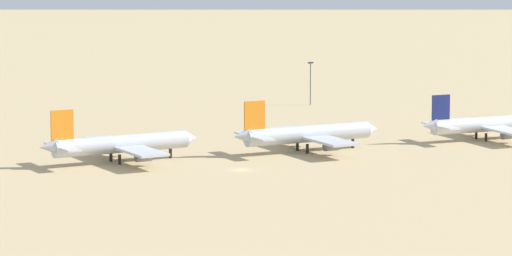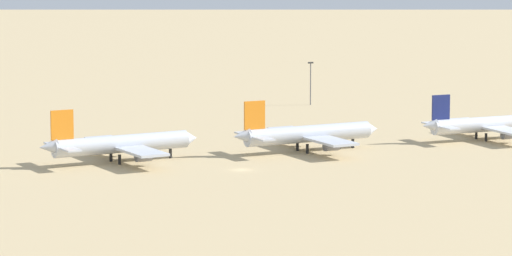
{
  "view_description": "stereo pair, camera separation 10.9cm",
  "coord_description": "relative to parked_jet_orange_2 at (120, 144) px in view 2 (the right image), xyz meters",
  "views": [
    {
      "loc": [
        -119.81,
        -323.73,
        59.06
      ],
      "look_at": [
        14.03,
        26.83,
        6.0
      ],
      "focal_mm": 101.83,
      "sensor_mm": 36.0,
      "label": 1
    },
    {
      "loc": [
        -119.71,
        -323.77,
        59.06
      ],
      "look_at": [
        14.03,
        26.83,
        6.0
      ],
      "focal_mm": 101.83,
      "sensor_mm": 36.0,
      "label": 2
    }
  ],
  "objects": [
    {
      "name": "parked_jet_navy_4",
      "position": [
        103.98,
        0.88,
        -0.32
      ],
      "size": [
        39.8,
        33.44,
        13.15
      ],
      "rotation": [
        0.0,
        0.0,
        0.05
      ],
      "color": "silver",
      "rests_on": "ground"
    },
    {
      "name": "light_pole_mid",
      "position": [
        89.62,
        89.6,
        3.63
      ],
      "size": [
        1.8,
        0.5,
        14.16
      ],
      "color": "#59595E",
      "rests_on": "ground"
    },
    {
      "name": "parked_jet_orange_2",
      "position": [
        0.0,
        0.0,
        0.0
      ],
      "size": [
        42.76,
        36.33,
        14.14
      ],
      "rotation": [
        0.0,
        0.0,
        0.14
      ],
      "color": "silver",
      "rests_on": "ground"
    },
    {
      "name": "parked_jet_orange_3",
      "position": [
        50.13,
        -0.75,
        0.02
      ],
      "size": [
        42.98,
        36.36,
        14.19
      ],
      "rotation": [
        0.0,
        0.0,
        0.11
      ],
      "color": "silver",
      "rests_on": "ground"
    },
    {
      "name": "ground",
      "position": [
        24.44,
        -21.15,
        -4.63
      ],
      "size": [
        4000.0,
        4000.0,
        0.0
      ],
      "primitive_type": "plane",
      "color": "tan"
    }
  ]
}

